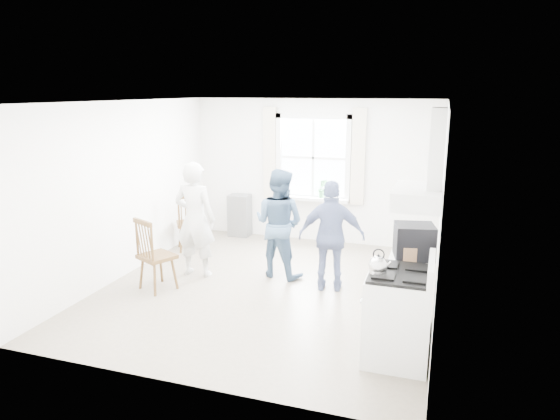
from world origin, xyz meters
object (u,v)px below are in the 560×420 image
Objects in this scene: person_mid at (279,223)px; person_right at (332,236)px; person_left at (195,219)px; stereo_stack at (414,241)px; windsor_chair_b at (149,247)px; low_cabinet at (410,293)px; gas_stove at (399,315)px; windsor_chair_a at (190,216)px.

person_mid is 0.92m from person_right.
person_left is 1.25m from person_mid.
person_mid is (-2.01, 1.22, -0.27)m from stereo_stack.
person_right reaches higher than windsor_chair_b.
stereo_stack reaches higher than windsor_chair_b.
windsor_chair_b is (-3.51, 0.08, -0.45)m from stereo_stack.
windsor_chair_b is at bearing 179.08° from low_cabinet.
low_cabinet is (0.07, 0.70, -0.03)m from gas_stove.
windsor_chair_b is (-3.43, 0.76, 0.16)m from gas_stove.
gas_stove is 0.69× the size of person_mid.
windsor_chair_a is at bearing 100.16° from windsor_chair_b.
stereo_stack is 0.48× the size of windsor_chair_a.
person_left reaches higher than windsor_chair_a.
person_mid is at bearing 37.15° from windsor_chair_b.
gas_stove is 4.52m from windsor_chair_a.
person_left is 1.12× the size of person_right.
low_cabinet is at bearing 108.06° from stereo_stack.
stereo_stack reaches higher than gas_stove.
person_left is at bearing 165.03° from stereo_stack.
person_left is (0.63, -0.99, 0.24)m from windsor_chair_a.
windsor_chair_a is 1.93m from person_mid.
gas_stove is 0.64× the size of person_left.
person_left reaches higher than person_mid.
gas_stove is at bearing -12.42° from windsor_chair_b.
windsor_chair_b is 0.60× the size of person_left.
person_left is at bearing 153.90° from gas_stove.
person_left reaches higher than low_cabinet.
person_mid reaches higher than gas_stove.
windsor_chair_b reaches higher than low_cabinet.
windsor_chair_b is at bearing 48.60° from person_mid.
windsor_chair_a is at bearing 154.51° from low_cabinet.
person_right is at bearing -179.30° from person_left.
windsor_chair_a is 0.59× the size of person_left.
gas_stove is at bearing -96.59° from stereo_stack.
person_left reaches higher than stereo_stack.
person_mid is 1.05× the size of person_right.
person_mid reaches higher than person_right.
person_left reaches higher than gas_stove.
windsor_chair_a is 0.66× the size of person_right.
low_cabinet is 0.55× the size of person_mid.
gas_stove is 1.24× the size of low_cabinet.
windsor_chair_b is 2.52m from person_right.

